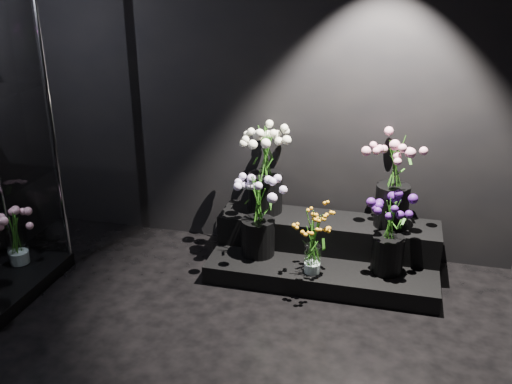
% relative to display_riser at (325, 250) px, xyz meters
% --- Properties ---
extents(wall_back, '(4.00, 0.00, 4.00)m').
position_rel_display_riser_xyz_m(wall_back, '(-0.56, 0.34, 1.24)').
color(wall_back, black).
rests_on(wall_back, floor).
extents(display_riser, '(1.72, 0.76, 0.38)m').
position_rel_display_riser_xyz_m(display_riser, '(0.00, 0.00, 0.00)').
color(display_riser, black).
rests_on(display_riser, floor).
extents(bouquet_orange_bells, '(0.34, 0.34, 0.49)m').
position_rel_display_riser_xyz_m(bouquet_orange_bells, '(-0.05, -0.33, 0.24)').
color(bouquet_orange_bells, white).
rests_on(bouquet_orange_bells, display_riser).
extents(bouquet_lilac, '(0.37, 0.37, 0.64)m').
position_rel_display_riser_xyz_m(bouquet_lilac, '(-0.51, -0.15, 0.35)').
color(bouquet_lilac, black).
rests_on(bouquet_lilac, display_riser).
extents(bouquet_purple, '(0.39, 0.39, 0.58)m').
position_rel_display_riser_xyz_m(bouquet_purple, '(0.48, -0.19, 0.31)').
color(bouquet_purple, black).
rests_on(bouquet_purple, display_riser).
extents(bouquet_cream_roses, '(0.39, 0.39, 0.71)m').
position_rel_display_riser_xyz_m(bouquet_cream_roses, '(-0.52, 0.14, 0.62)').
color(bouquet_cream_roses, black).
rests_on(bouquet_cream_roses, display_riser).
extents(bouquet_pink_roses, '(0.49, 0.49, 0.71)m').
position_rel_display_riser_xyz_m(bouquet_pink_roses, '(0.47, 0.11, 0.63)').
color(bouquet_pink_roses, black).
rests_on(bouquet_pink_roses, display_riser).
extents(bouquet_case_base_pink, '(0.40, 0.40, 0.45)m').
position_rel_display_riser_xyz_m(bouquet_case_base_pink, '(-2.27, -0.67, 0.18)').
color(bouquet_case_base_pink, white).
rests_on(bouquet_case_base_pink, display_case).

